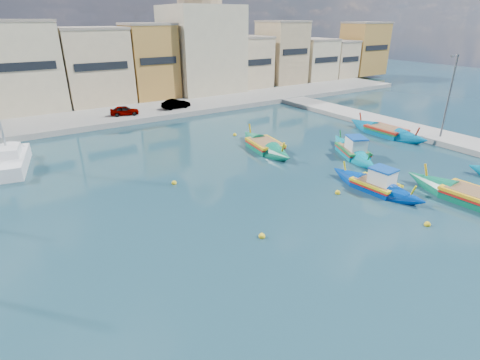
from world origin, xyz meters
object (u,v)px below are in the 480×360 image
object	(u,v)px
church_block	(201,36)
quay_street_lamp	(449,96)
luzzu_blue_cabin	(376,186)
luzzu_cyan_mid	(386,132)
luzzu_blue_south	(476,199)
yacht_north	(12,156)
luzzu_turquoise_cabin	(353,152)
luzzu_green	(265,146)

from	to	relation	value
church_block	quay_street_lamp	size ratio (longest dim) A/B	2.39
luzzu_blue_cabin	quay_street_lamp	bearing A→B (deg)	15.21
quay_street_lamp	luzzu_cyan_mid	xyz separation A→B (m)	(-2.44, 4.24, -4.04)
church_block	luzzu_cyan_mid	distance (m)	31.25
quay_street_lamp	luzzu_blue_south	size ratio (longest dim) A/B	0.80
quay_street_lamp	luzzu_blue_south	distance (m)	14.27
yacht_north	luzzu_blue_south	bearing A→B (deg)	-46.10
quay_street_lamp	luzzu_turquoise_cabin	distance (m)	10.95
luzzu_green	yacht_north	size ratio (longest dim) A/B	0.75
quay_street_lamp	yacht_north	bearing A→B (deg)	154.77
church_block	luzzu_blue_south	xyz separation A→B (m)	(-3.11, -42.72, -8.11)
church_block	yacht_north	xyz separation A→B (m)	(-27.23, -17.66, -7.93)
luzzu_cyan_mid	luzzu_green	size ratio (longest dim) A/B	1.06
yacht_north	luzzu_blue_cabin	bearing A→B (deg)	-44.74
quay_street_lamp	church_block	bearing A→B (deg)	102.35
quay_street_lamp	yacht_north	world-z (taller)	yacht_north
quay_street_lamp	luzzu_cyan_mid	world-z (taller)	quay_street_lamp
luzzu_green	church_block	bearing A→B (deg)	73.34
quay_street_lamp	luzzu_green	size ratio (longest dim) A/B	0.89
quay_street_lamp	luzzu_green	world-z (taller)	quay_street_lamp
luzzu_green	yacht_north	distance (m)	21.27
luzzu_blue_cabin	luzzu_blue_south	xyz separation A→B (m)	(3.72, -4.84, -0.03)
luzzu_blue_cabin	luzzu_green	size ratio (longest dim) A/B	0.84
church_block	luzzu_blue_cabin	distance (m)	39.33
luzzu_blue_cabin	luzzu_green	distance (m)	11.17
quay_street_lamp	luzzu_blue_cabin	xyz separation A→B (m)	(-14.27, -3.88, -4.01)
luzzu_green	luzzu_cyan_mid	bearing A→B (deg)	-12.92
church_block	luzzu_blue_cabin	bearing A→B (deg)	-100.21
quay_street_lamp	luzzu_green	distance (m)	17.53
quay_street_lamp	yacht_north	size ratio (longest dim) A/B	0.66
church_block	luzzu_cyan_mid	xyz separation A→B (m)	(5.00, -29.76, -8.11)
luzzu_blue_cabin	yacht_north	world-z (taller)	yacht_north
luzzu_blue_south	quay_street_lamp	bearing A→B (deg)	39.58
quay_street_lamp	luzzu_cyan_mid	size ratio (longest dim) A/B	0.84
church_block	luzzu_turquoise_cabin	world-z (taller)	church_block
quay_street_lamp	luzzu_blue_cabin	size ratio (longest dim) A/B	1.06
church_block	luzzu_turquoise_cabin	bearing A→B (deg)	-94.59
luzzu_turquoise_cabin	luzzu_blue_cabin	xyz separation A→B (m)	(-4.25, -5.75, -0.01)
church_block	luzzu_blue_cabin	size ratio (longest dim) A/B	2.52
quay_street_lamp	luzzu_blue_south	world-z (taller)	quay_street_lamp
luzzu_turquoise_cabin	luzzu_blue_cabin	bearing A→B (deg)	-126.47
luzzu_blue_cabin	luzzu_blue_south	bearing A→B (deg)	-52.49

